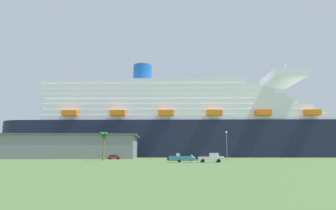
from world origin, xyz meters
TOP-DOWN VIEW (x-y plane):
  - ground_plane at (0.00, 30.00)m, footprint 600.00×600.00m
  - cruise_ship at (16.50, 71.69)m, footprint 219.07×46.78m
  - terminal_building at (-36.87, 32.03)m, footprint 58.28×24.07m
  - pickup_truck at (11.55, -20.59)m, footprint 5.72×2.57m
  - small_boat_on_trailer at (4.97, -20.16)m, footprint 7.73×2.25m
  - palm_tree at (-17.00, -0.86)m, footprint 3.29×3.41m
  - street_lamp at (19.77, -5.39)m, footprint 0.56×0.56m
  - parked_car_blue_suv at (6.73, 18.52)m, footprint 4.39×2.23m
  - parked_car_black_coupe at (14.82, 9.55)m, footprint 4.64×2.64m
  - parked_car_red_hatchback at (-15.78, 14.98)m, footprint 4.69×2.49m
  - parked_car_white_van at (20.96, 12.58)m, footprint 5.02×2.65m

SIDE VIEW (x-z plane):
  - ground_plane at x=0.00m, z-range 0.00..0.00m
  - parked_car_blue_suv at x=6.73m, z-range 0.04..1.62m
  - parked_car_red_hatchback at x=-15.78m, z-range 0.04..1.62m
  - parked_car_white_van at x=20.96m, z-range 0.04..1.62m
  - parked_car_black_coupe at x=14.82m, z-range 0.04..1.62m
  - small_boat_on_trailer at x=4.97m, z-range -0.11..2.04m
  - pickup_truck at x=11.55m, z-range -0.06..2.14m
  - terminal_building at x=-36.87m, z-range 0.02..9.73m
  - street_lamp at x=19.77m, z-range 1.25..9.85m
  - palm_tree at x=-17.00m, z-range 2.61..11.28m
  - cruise_ship at x=16.50m, z-range -11.02..46.92m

